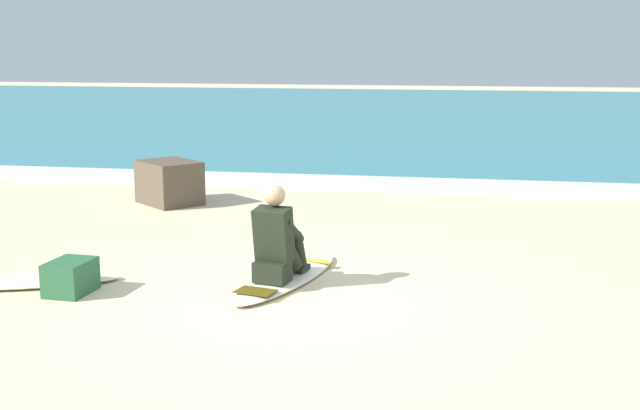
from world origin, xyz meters
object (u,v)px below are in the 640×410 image
(surfboard_main, at_px, (286,277))
(surfboard_spare_near, at_px, (27,281))
(surfer_seated, at_px, (277,243))
(shoreline_rock, at_px, (169,182))
(beach_bag, at_px, (71,277))

(surfboard_main, height_order, surfboard_spare_near, same)
(surfer_seated, height_order, shoreline_rock, surfer_seated)
(surfer_seated, xyz_separation_m, beach_bag, (-1.88, -0.61, -0.28))
(surfboard_spare_near, height_order, shoreline_rock, shoreline_rock)
(surfboard_spare_near, distance_m, beach_bag, 0.62)
(surfboard_spare_near, height_order, beach_bag, beach_bag)
(surfboard_main, bearing_deg, shoreline_rock, 125.41)
(surfboard_main, distance_m, beach_bag, 2.09)
(surfboard_main, bearing_deg, beach_bag, -157.72)
(surfboard_spare_near, relative_size, shoreline_rock, 2.09)
(surfer_seated, bearing_deg, beach_bag, -162.04)
(surfboard_main, bearing_deg, surfboard_spare_near, -166.49)
(surfboard_main, relative_size, surfboard_spare_near, 1.13)
(surfboard_main, xyz_separation_m, beach_bag, (-1.93, -0.79, 0.12))
(surfer_seated, distance_m, surfboard_spare_near, 2.52)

